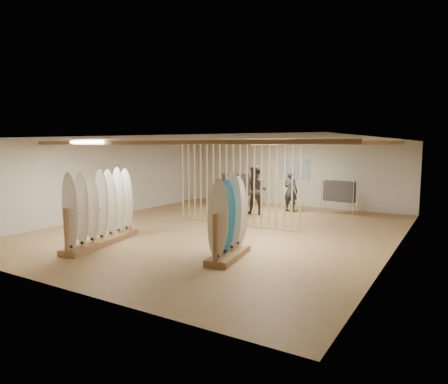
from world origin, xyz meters
The scene contains 16 objects.
floor centered at (0.00, 0.00, 0.00)m, with size 12.00×12.00×0.00m, color #A68050.
ceiling centered at (0.00, 0.00, 2.80)m, with size 12.00×12.00×0.00m, color gray.
wall_back centered at (0.00, 6.00, 1.40)m, with size 12.00×12.00×0.00m, color beige.
wall_front centered at (0.00, -6.00, 1.40)m, with size 12.00×12.00×0.00m, color beige.
wall_left centered at (-5.00, 0.00, 1.40)m, with size 12.00×12.00×0.00m, color beige.
wall_right centered at (5.00, 0.00, 1.40)m, with size 12.00×12.00×0.00m, color beige.
ceiling_slats centered at (0.00, 0.00, 2.72)m, with size 9.50×6.12×0.10m, color olive.
light_panels centered at (0.00, 0.00, 2.74)m, with size 1.20×0.35×0.06m, color white.
bamboo_partition centered at (0.00, 0.80, 1.40)m, with size 4.45×0.05×2.78m.
poster centered at (0.00, 5.98, 1.60)m, with size 1.40×0.03×0.90m, color #2D629E.
rack_left centered at (-1.87, -3.27, 0.67)m, with size 1.11×2.85×1.95m.
rack_right centered at (1.75, -2.68, 0.67)m, with size 0.82×1.77×1.98m.
clothing_rack_a centered at (-1.93, 4.28, 0.99)m, with size 1.42×0.44×1.52m.
clothing_rack_b centered at (2.32, 4.70, 0.89)m, with size 1.27×0.51×1.37m.
shopper_a centered at (0.46, 4.38, 0.93)m, with size 0.68×0.46×1.86m, color #23232A.
shopper_b centered at (-0.37, 2.97, 1.07)m, with size 1.03×0.80×2.14m, color #362E29.
Camera 1 is at (6.39, -10.57, 2.65)m, focal length 32.00 mm.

